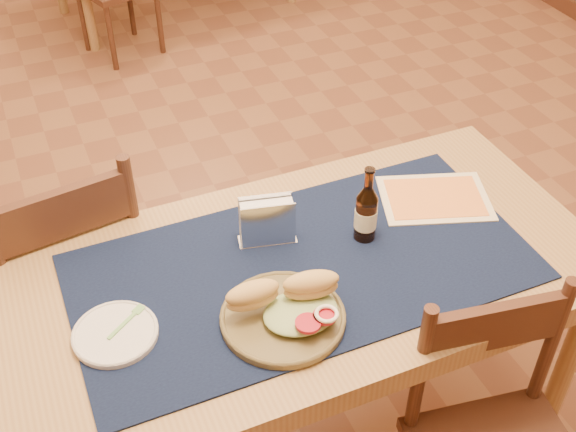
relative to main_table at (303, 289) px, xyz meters
name	(u,v)px	position (x,y,z in m)	size (l,w,h in m)	color
main_table	(303,289)	(0.00, 0.00, 0.00)	(1.60, 0.80, 0.75)	#A37F4C
placemat	(303,267)	(0.00, 0.00, 0.09)	(1.20, 0.60, 0.01)	#0E1936
baseboard	(220,265)	(0.00, 0.80, -0.62)	(6.00, 7.00, 0.10)	#442418
chair_main_far	(69,270)	(-0.57, 0.52, -0.17)	(0.50, 0.50, 0.95)	#442418
sandwich_plate	(287,310)	(-0.11, -0.15, 0.12)	(0.31, 0.31, 0.12)	brown
side_plate	(115,333)	(-0.51, -0.04, 0.10)	(0.20, 0.20, 0.02)	silver
fork	(129,319)	(-0.47, -0.02, 0.10)	(0.11, 0.08, 0.00)	#76BC67
beer_bottle	(366,213)	(0.20, 0.04, 0.17)	(0.06, 0.06, 0.23)	#42200B
napkin_holder	(267,222)	(-0.05, 0.13, 0.15)	(0.17, 0.09, 0.14)	silver
menu_card	(435,198)	(0.47, 0.11, 0.09)	(0.37, 0.32, 0.01)	beige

